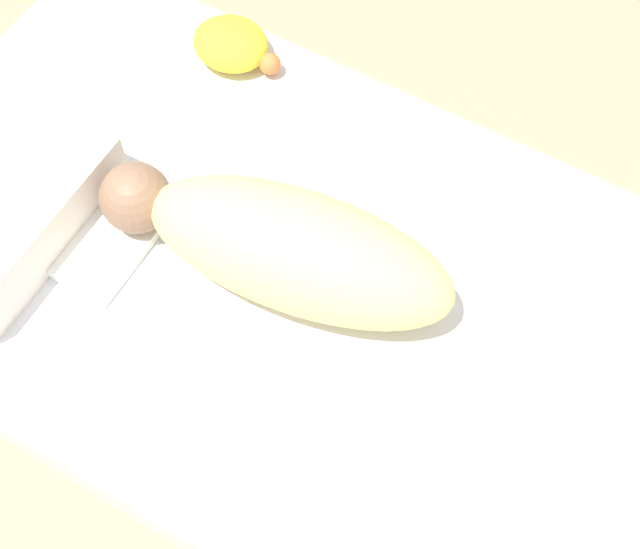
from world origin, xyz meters
name	(u,v)px	position (x,y,z in m)	size (l,w,h in m)	color
ground_plane	(339,338)	(0.00, 0.00, 0.00)	(12.00, 12.00, 0.00)	#9E8466
bed_mattress	(339,322)	(0.00, 0.00, 0.07)	(1.59, 0.82, 0.13)	white
burp_cloth	(94,228)	(-0.40, -0.08, 0.14)	(0.19, 0.21, 0.02)	white
swaddled_baby	(284,246)	(-0.10, 0.01, 0.21)	(0.57, 0.26, 0.16)	#EFDB7F
turtle_plush	(233,45)	(-0.40, 0.33, 0.16)	(0.17, 0.12, 0.07)	yellow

